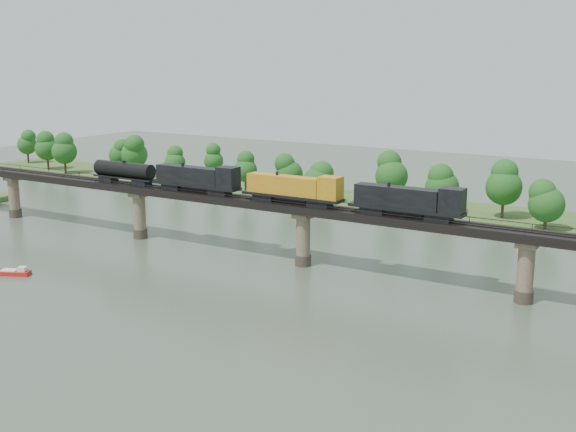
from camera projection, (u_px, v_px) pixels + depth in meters
The scene contains 7 objects.
ground at pixel (204, 314), 108.51m from camera, with size 400.00×400.00×0.00m, color #394738.
far_bank at pixel (413, 209), 179.43m from camera, with size 300.00×24.00×1.60m, color #365221.
bridge at pixel (303, 237), 132.43m from camera, with size 236.00×30.00×11.50m.
bridge_superstructure at pixel (303, 203), 131.06m from camera, with size 220.00×4.90×0.75m.
far_treeline at pixel (376, 177), 178.09m from camera, with size 289.06×17.54×13.60m.
freight_train at pixel (259, 185), 135.41m from camera, with size 81.56×3.18×5.61m.
motorboat at pixel (15, 272), 127.59m from camera, with size 5.89×4.10×1.56m.
Camera 1 is at (63.89, -81.49, 37.80)m, focal length 45.00 mm.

